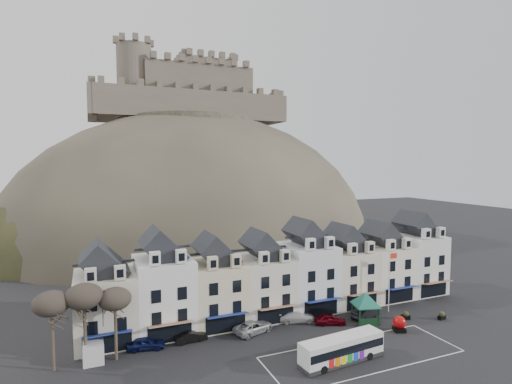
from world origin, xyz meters
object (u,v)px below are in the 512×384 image
Objects in this scene: red_buoy at (399,324)px; car_black at (191,336)px; bus at (342,348)px; car_silver at (253,327)px; bus_shelter at (366,299)px; car_navy at (146,343)px; car_maroon at (330,319)px; car_white at (296,317)px; white_van at (93,347)px; flagpole at (390,278)px; car_charcoal at (366,312)px.

red_buoy reaches higher than car_black.
bus is 11.89m from car_silver.
car_silver is at bearing -97.98° from car_black.
bus is 11.76m from bus_shelter.
car_navy is (-29.79, 7.28, -0.28)m from red_buoy.
car_maroon is at bearing -117.31° from car_silver.
car_white reaches higher than car_maroon.
car_maroon reaches higher than car_black.
bus_shelter is at bearing -84.75° from car_maroon.
car_silver is at bearing -3.19° from white_van.
flagpole reaches higher than red_buoy.
flagpole is at bearing 27.74° from bus.
car_white is at bearing 77.30° from car_maroon.
bus_shelter is 9.36m from car_white.
car_silver is (-14.74, 2.84, -2.42)m from bus_shelter.
car_white is 4.37m from car_maroon.
bus is 21.67m from car_navy.
white_van is at bearing 83.58° from car_black.
flagpole reaches higher than car_white.
bus is at bearing -164.07° from car_white.
bus is 5.08× the size of red_buoy.
red_buoy is (11.08, 3.61, -0.52)m from bus.
car_silver reaches higher than car_black.
car_maroon is (3.64, -2.42, -0.03)m from car_white.
red_buoy is at bearing -92.91° from car_navy.
white_van is 10.64m from car_black.
red_buoy is 0.42× the size of car_charcoal.
car_white is (6.50, 0.86, -0.02)m from car_silver.
bus_shelter reaches higher than car_black.
bus is 2.36× the size of car_navy.
bus_shelter is at bearing -162.06° from flagpole.
car_white is at bearing -92.77° from car_black.
car_charcoal reaches higher than car_maroon.
car_navy is 5.15m from car_black.
car_navy is at bearing 177.18° from flagpole.
white_van is 0.91× the size of car_silver.
flagpole is (5.49, 1.78, 1.77)m from bus_shelter.
bus_shelter is 3.15× the size of red_buoy.
car_charcoal reaches higher than car_white.
bus_shelter is at bearing -102.65° from car_black.
car_navy is 0.81× the size of car_silver.
white_van reaches higher than car_maroon.
white_van is 5.50m from car_navy.
car_charcoal is (23.59, -2.08, 0.14)m from car_black.
flagpole reaches higher than bus_shelter.
red_buoy is 25.69m from car_black.
car_charcoal is at bearing -83.40° from car_navy.
car_charcoal is (28.74, -2.13, 0.05)m from car_navy.
car_navy is (-18.71, 10.90, -0.81)m from bus.
car_navy is 28.82m from car_charcoal.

